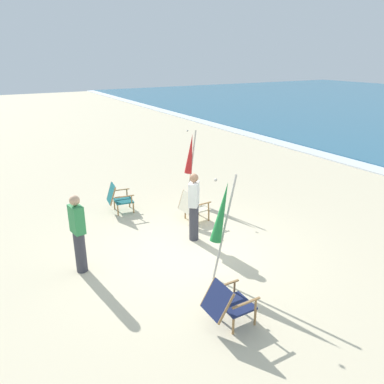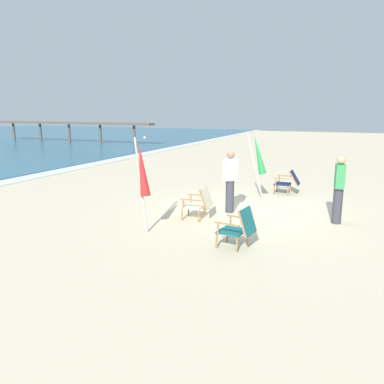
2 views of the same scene
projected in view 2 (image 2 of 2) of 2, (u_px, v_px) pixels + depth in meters
name	position (u px, v px, depth m)	size (l,w,h in m)	color
ground_plane	(248.00, 209.00, 10.18)	(80.00, 80.00, 0.00)	beige
surf_band	(1.00, 183.00, 13.77)	(80.00, 1.10, 0.06)	white
beach_chair_front_right	(239.00, 227.00, 7.24)	(0.66, 0.74, 0.82)	#196066
beach_chair_far_center	(199.00, 202.00, 9.19)	(0.63, 0.71, 0.82)	beige
beach_chair_back_right	(288.00, 181.00, 11.97)	(0.60, 0.78, 0.77)	#19234C
umbrella_furled_red	(142.00, 170.00, 8.02)	(0.26, 0.39, 2.11)	#B7B2A8
umbrella_furled_green	(258.00, 155.00, 10.94)	(0.30, 0.64, 2.07)	#B7B2A8
person_near_chairs	(230.00, 181.00, 9.74)	(0.39, 0.37, 1.63)	#383842
person_by_waterline	(339.00, 189.00, 8.77)	(0.37, 0.25, 1.63)	#383842
pier_distant	(69.00, 124.00, 30.06)	(0.90, 15.27, 1.72)	brown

